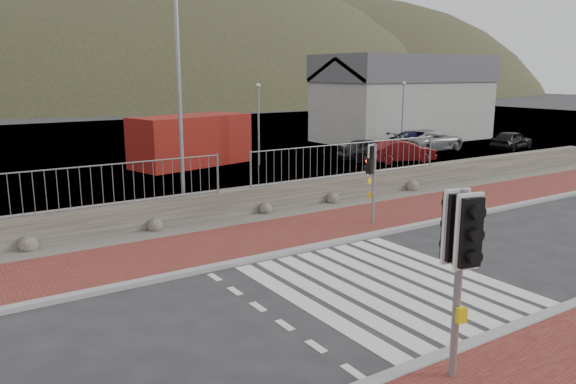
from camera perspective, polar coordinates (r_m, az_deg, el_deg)
ground at (r=12.90m, az=9.85°, el=-9.26°), size 220.00×220.00×0.00m
sidewalk_far at (r=16.27m, az=-0.99°, el=-4.40°), size 40.00×3.00×0.08m
kerb_near at (r=11.07m, az=20.76°, el=-13.32°), size 40.00×0.25×0.12m
kerb_far at (r=15.07m, az=2.06°, el=-5.72°), size 40.00×0.25×0.12m
zebra_crossing at (r=12.89m, az=9.86°, el=-9.23°), size 4.62×5.60×0.01m
gravel_strip at (r=17.93m, az=-4.40°, el=-2.90°), size 40.00×1.50×0.06m
stone_wall at (r=18.52m, az=-5.62°, el=-1.11°), size 40.00×0.60×0.90m
railing at (r=18.12m, az=-5.48°, el=3.02°), size 18.07×0.07×1.22m
quay at (r=37.83m, az=-20.27°, el=4.26°), size 120.00×40.00×0.50m
water at (r=72.24m, az=-26.69°, el=7.10°), size 220.00×50.00×0.05m
harbor_building at (r=40.28m, az=11.69°, el=9.37°), size 12.20×6.20×5.80m
hills_backdrop at (r=101.63m, az=-23.40°, el=-4.78°), size 254.00×90.00×100.00m
traffic_signal_near at (r=8.61m, az=17.12°, el=-5.22°), size 0.48×0.35×3.01m
traffic_signal_far at (r=17.24m, az=8.72°, el=2.54°), size 0.62×0.41×2.54m
streetlight at (r=18.19m, az=-10.60°, el=10.24°), size 1.50×0.68×7.35m
shipping_container at (r=29.03m, az=-9.82°, el=5.18°), size 6.48×3.90×2.52m
car_a at (r=30.50m, az=8.33°, el=4.30°), size 3.74×2.30×1.19m
car_b at (r=30.09m, az=11.47°, el=4.06°), size 3.74×2.15×1.17m
car_c at (r=35.02m, az=13.15°, el=5.11°), size 4.22×1.86×1.21m
car_d at (r=34.88m, az=14.21°, el=5.12°), size 4.90×2.63×1.31m
car_e at (r=37.28m, az=21.75°, el=4.93°), size 3.54×1.87×1.15m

